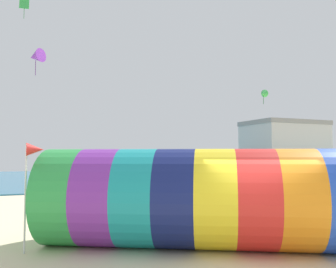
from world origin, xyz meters
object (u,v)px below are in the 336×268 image
(kite_green_delta, at_px, (263,94))
(bystander_near_water, at_px, (77,200))
(kite_purple_delta, at_px, (36,56))
(kite_green_diamond, at_px, (24,3))
(giant_inflatable_tube, at_px, (197,198))
(bystander_mid_beach, at_px, (223,185))
(beach_flag, at_px, (34,155))

(kite_green_delta, bearing_deg, bystander_near_water, -158.45)
(kite_purple_delta, bearing_deg, kite_green_diamond, 99.93)
(kite_green_diamond, bearing_deg, kite_purple_delta, -80.07)
(giant_inflatable_tube, xyz_separation_m, bystander_mid_beach, (7.34, 10.51, -0.59))
(giant_inflatable_tube, bearing_deg, beach_flag, 163.12)
(beach_flag, bearing_deg, kite_green_diamond, 89.66)
(kite_purple_delta, height_order, kite_green_delta, kite_purple_delta)
(giant_inflatable_tube, xyz_separation_m, bystander_near_water, (-2.46, 5.34, -0.50))
(kite_purple_delta, xyz_separation_m, bystander_mid_beach, (10.98, -1.94, -7.39))
(giant_inflatable_tube, distance_m, bystander_near_water, 5.90)
(kite_purple_delta, distance_m, bystander_mid_beach, 13.37)
(kite_green_diamond, bearing_deg, bystander_near_water, -80.38)
(bystander_mid_beach, bearing_deg, kite_purple_delta, 169.96)
(beach_flag, bearing_deg, bystander_near_water, 65.41)
(kite_green_delta, height_order, kite_green_diamond, kite_green_diamond)
(kite_purple_delta, bearing_deg, bystander_near_water, -80.53)
(giant_inflatable_tube, relative_size, kite_purple_delta, 5.97)
(giant_inflatable_tube, distance_m, beach_flag, 4.66)
(kite_purple_delta, height_order, beach_flag, kite_purple_delta)
(kite_purple_delta, xyz_separation_m, bystander_near_water, (1.19, -7.11, -7.30))
(kite_purple_delta, bearing_deg, giant_inflatable_tube, -73.69)
(kite_green_diamond, relative_size, bystander_mid_beach, 0.90)
(kite_green_diamond, height_order, bystander_near_water, kite_green_diamond)
(kite_green_diamond, relative_size, bystander_near_water, 0.82)
(kite_green_delta, bearing_deg, bystander_mid_beach, 178.11)
(kite_green_diamond, distance_m, bystander_mid_beach, 17.18)
(bystander_near_water, relative_size, beach_flag, 0.59)
(giant_inflatable_tube, xyz_separation_m, beach_flag, (-4.30, 1.30, 1.23))
(giant_inflatable_tube, distance_m, kite_green_delta, 15.63)
(giant_inflatable_tube, relative_size, kite_green_diamond, 6.27)
(kite_green_diamond, relative_size, beach_flag, 0.48)
(kite_green_delta, bearing_deg, kite_purple_delta, 171.71)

